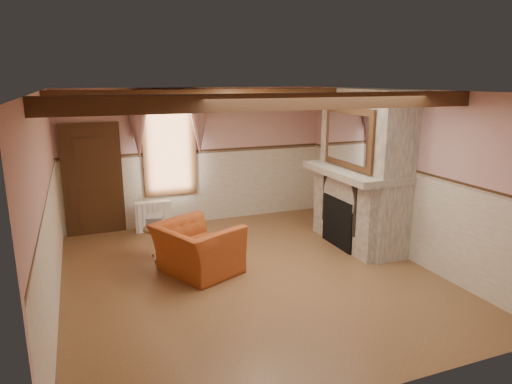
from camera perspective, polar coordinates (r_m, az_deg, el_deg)
name	(u,v)px	position (r m, az deg, el deg)	size (l,w,h in m)	color
floor	(249,275)	(7.21, -0.84, -10.31)	(5.50, 6.00, 0.01)	brown
ceiling	(249,91)	(6.57, -0.93, 12.54)	(5.50, 6.00, 0.01)	silver
wall_back	(198,156)	(9.57, -7.22, 4.44)	(5.50, 0.02, 2.80)	tan
wall_front	(368,260)	(4.21, 13.77, -8.26)	(5.50, 0.02, 2.80)	tan
wall_left	(46,206)	(6.37, -24.75, -1.56)	(0.02, 6.00, 2.80)	tan
wall_right	(401,174)	(8.11, 17.63, 2.19)	(0.02, 6.00, 2.80)	tan
wainscot	(249,229)	(6.93, -0.87, -4.65)	(5.50, 6.00, 1.50)	beige
chair_rail	(249,181)	(6.73, -0.89, 1.41)	(5.50, 6.00, 0.08)	black
firebox	(341,222)	(8.39, 10.58, -3.71)	(0.20, 0.95, 0.90)	black
armchair	(197,249)	(7.21, -7.37, -7.04)	(1.20, 1.05, 0.78)	#994219
side_table	(158,243)	(7.89, -12.13, -6.28)	(0.47, 0.47, 0.55)	brown
book_stack	(155,222)	(7.80, -12.54, -3.62)	(0.26, 0.32, 0.20)	#B7AD8C
radiator	(153,216)	(9.33, -12.72, -2.97)	(0.70, 0.18, 0.60)	white
bowl	(352,165)	(8.39, 11.85, 3.34)	(0.34, 0.34, 0.08)	brown
mantel_clock	(335,157)	(8.86, 9.82, 4.38)	(0.14, 0.24, 0.20)	black
oil_lamp	(338,156)	(8.75, 10.25, 4.51)	(0.11, 0.11, 0.28)	gold
candle_red	(383,172)	(7.64, 15.60, 2.41)	(0.06, 0.06, 0.16)	#B2151B
jar_yellow	(372,170)	(7.87, 14.35, 2.66)	(0.06, 0.06, 0.12)	gold
fireplace	(364,169)	(8.39, 13.34, 2.84)	(0.85, 2.00, 2.80)	gray
mantel	(355,172)	(8.30, 12.30, 2.50)	(1.05, 2.05, 0.12)	gray
overmantel_mirror	(348,138)	(8.10, 11.43, 6.64)	(0.06, 1.44, 1.04)	silver
door	(93,181)	(9.30, -19.70, 1.25)	(1.10, 0.10, 2.10)	black
window	(169,146)	(9.38, -10.79, 5.66)	(1.06, 0.08, 2.02)	white
window_drapes	(169,116)	(9.22, -10.86, 9.28)	(1.30, 0.14, 1.40)	gray
ceiling_beam_front	(284,102)	(5.47, 3.56, 11.18)	(5.50, 0.18, 0.20)	black
ceiling_beam_back	(223,95)	(7.71, -4.12, 11.97)	(5.50, 0.18, 0.20)	black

